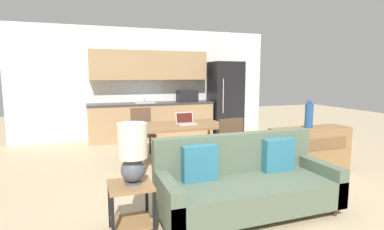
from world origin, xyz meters
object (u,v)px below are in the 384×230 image
dining_chair_far_left (142,130)px  table_lamp (133,151)px  side_table (131,201)px  credenza (309,151)px  dining_chair_near_right (227,145)px  dining_table (179,128)px  couch (245,184)px  vase (309,115)px  laptop (186,121)px  refrigerator (225,99)px

dining_chair_far_left → table_lamp: bearing=-103.8°
side_table → dining_chair_far_left: bearing=77.6°
credenza → dining_chair_near_right: dining_chair_near_right is taller
dining_table → table_lamp: table_lamp is taller
couch → vase: vase is taller
vase → laptop: 2.02m
table_lamp → dining_chair_near_right: table_lamp is taller
side_table → laptop: (1.25, 2.05, 0.43)m
dining_table → credenza: bearing=-33.0°
refrigerator → dining_chair_far_left: (-2.44, -1.39, -0.44)m
refrigerator → dining_table: 2.95m
couch → dining_chair_near_right: bearing=73.9°
couch → dining_chair_far_left: bearing=103.4°
dining_table → side_table: (-1.13, -2.02, -0.32)m
credenza → dining_chair_far_left: size_ratio=1.39×
credenza → laptop: (-1.67, 1.18, 0.39)m
dining_table → table_lamp: 2.31m
table_lamp → credenza: 3.05m
couch → dining_chair_far_left: size_ratio=2.18×
dining_table → laptop: (0.12, 0.02, 0.11)m
dining_table → dining_chair_near_right: size_ratio=1.67×
dining_table → laptop: 0.16m
dining_table → table_lamp: (-1.10, -2.02, 0.18)m
couch → laptop: bearing=91.4°
dining_chair_near_right → laptop: 0.97m
table_lamp → credenza: (2.89, 0.86, -0.47)m
dining_chair_near_right → laptop: bearing=-70.7°
couch → side_table: bearing=-178.7°
credenza → side_table: bearing=-163.5°
refrigerator → dining_chair_near_right: 3.39m
dining_chair_far_left → dining_table: bearing=-60.5°
credenza → dining_chair_near_right: (-1.29, 0.33, 0.13)m
dining_table → vase: vase is taller
dining_chair_far_left → dining_chair_near_right: bearing=-60.6°
dining_chair_near_right → dining_chair_far_left: (-1.01, 1.65, 0.00)m
side_table → credenza: bearing=16.5°
dining_table → laptop: laptop is taller
table_lamp → vase: (2.86, 0.88, 0.11)m
credenza → dining_chair_far_left: (-2.29, 1.98, 0.13)m
refrigerator → credenza: (-0.15, -3.37, -0.58)m
refrigerator → dining_chair_far_left: bearing=-150.3°
dining_table → couch: size_ratio=0.77×
refrigerator → table_lamp: size_ratio=3.15×
refrigerator → dining_table: size_ratio=1.22×
refrigerator → credenza: size_ratio=1.47×
refrigerator → dining_table: refrigerator is taller
couch → table_lamp: (-1.27, -0.03, 0.51)m
refrigerator → dining_chair_near_right: (-1.43, -3.04, -0.44)m
side_table → vase: (2.89, 0.89, 0.61)m
refrigerator → table_lamp: refrigerator is taller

